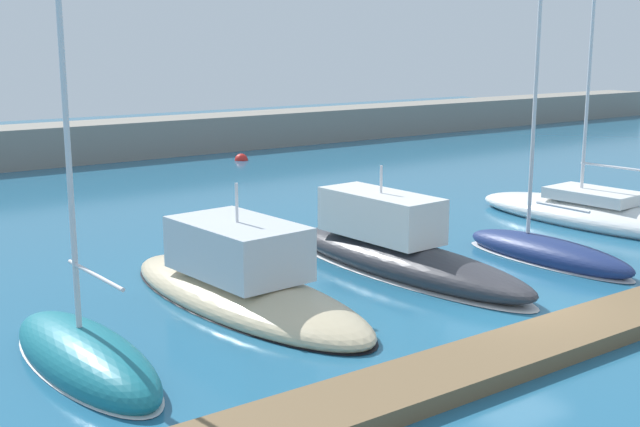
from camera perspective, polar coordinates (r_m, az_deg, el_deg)
ground_plane at (r=21.45m, az=13.19°, el=-6.86°), size 120.00×120.00×0.00m
dock_pier at (r=20.19m, az=17.73°, el=-7.77°), size 26.88×1.82×0.37m
breakwater_seawall at (r=48.88m, az=-17.41°, el=4.68°), size 108.00×3.49×2.18m
sailboat_teal_nearest at (r=18.25m, az=-16.07°, el=-9.50°), size 2.11×6.23×12.87m
motorboat_sand_second at (r=21.89m, az=-5.51°, el=-4.90°), size 3.82×9.98×3.62m
motorboat_charcoal_third at (r=24.69m, az=5.37°, el=-2.46°), size 2.80×9.77×3.33m
sailboat_navy_fourth at (r=26.68m, az=15.51°, el=-2.47°), size 1.67×6.20×12.96m
sailboat_white_fifth at (r=32.65m, az=18.74°, el=0.01°), size 3.75×10.62×21.31m
mooring_buoy_red at (r=47.93m, az=-5.50°, el=3.72°), size 0.77×0.77×0.77m
mooring_buoy_white at (r=36.16m, az=3.22°, el=1.07°), size 0.81×0.81×0.81m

